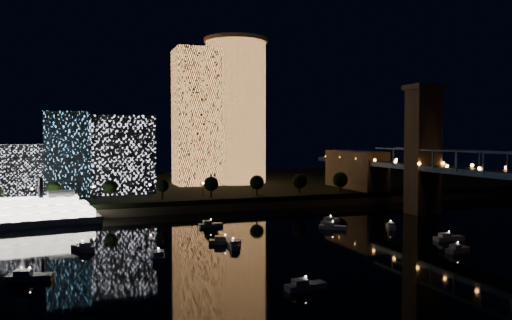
# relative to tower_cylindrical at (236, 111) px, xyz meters

# --- Properties ---
(ground) EXTENTS (520.00, 520.00, 0.00)m
(ground) POSITION_rel_tower_cylindrical_xyz_m (-18.67, -146.19, -43.64)
(ground) COLOR black
(ground) RESTS_ON ground
(far_bank) EXTENTS (420.00, 160.00, 5.00)m
(far_bank) POSITION_rel_tower_cylindrical_xyz_m (-18.67, 13.81, -41.14)
(far_bank) COLOR black
(far_bank) RESTS_ON ground
(seawall) EXTENTS (420.00, 6.00, 3.00)m
(seawall) POSITION_rel_tower_cylindrical_xyz_m (-18.67, -64.19, -42.14)
(seawall) COLOR #6B5E4C
(seawall) RESTS_ON ground
(tower_cylindrical) EXTENTS (34.00, 34.00, 77.03)m
(tower_cylindrical) POSITION_rel_tower_cylindrical_xyz_m (0.00, 0.00, 0.00)
(tower_cylindrical) COLOR #EA934B
(tower_cylindrical) RESTS_ON far_bank
(tower_rectangular) EXTENTS (21.92, 21.92, 69.76)m
(tower_rectangular) POSITION_rel_tower_cylindrical_xyz_m (-22.46, -2.84, -3.76)
(tower_rectangular) COLOR #EA934B
(tower_rectangular) RESTS_ON far_bank
(midrise_blocks) EXTENTS (88.76, 28.22, 35.29)m
(midrise_blocks) POSITION_rel_tower_cylindrical_xyz_m (-85.59, -28.47, -23.20)
(midrise_blocks) COLOR white
(midrise_blocks) RESTS_ON far_bank
(riverboat) EXTENTS (55.59, 18.46, 16.45)m
(riverboat) POSITION_rel_tower_cylindrical_xyz_m (-100.79, -76.42, -39.42)
(riverboat) COLOR silver
(riverboat) RESTS_ON ground
(motorboats) EXTENTS (119.90, 74.91, 2.78)m
(motorboats) POSITION_rel_tower_cylindrical_xyz_m (-28.96, -128.99, -42.83)
(motorboats) COLOR silver
(motorboats) RESTS_ON ground
(esplanade_trees) EXTENTS (166.62, 6.86, 8.93)m
(esplanade_trees) POSITION_rel_tower_cylindrical_xyz_m (-40.99, -58.19, -33.17)
(esplanade_trees) COLOR black
(esplanade_trees) RESTS_ON far_bank
(street_lamps) EXTENTS (132.70, 0.70, 5.65)m
(street_lamps) POSITION_rel_tower_cylindrical_xyz_m (-52.67, -52.19, -34.62)
(street_lamps) COLOR black
(street_lamps) RESTS_ON far_bank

